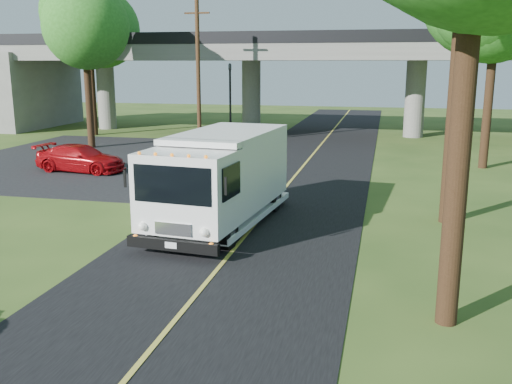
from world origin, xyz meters
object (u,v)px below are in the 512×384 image
(tree_left_far, at_px, (90,31))
(pedestrian, at_px, (175,151))
(utility_pole, at_px, (198,73))
(red_sedan, at_px, (81,158))
(tree_left_lot, at_px, (85,17))
(traffic_signal, at_px, (230,95))
(step_van, at_px, (221,176))

(tree_left_far, bearing_deg, pedestrian, -46.58)
(utility_pole, relative_size, red_sedan, 1.99)
(tree_left_lot, xyz_separation_m, tree_left_far, (-3.00, 6.00, -0.45))
(traffic_signal, relative_size, tree_left_far, 0.53)
(step_van, distance_m, red_sedan, 12.19)
(tree_left_lot, distance_m, pedestrian, 11.26)
(utility_pole, height_order, step_van, utility_pole)
(utility_pole, distance_m, tree_left_lot, 7.43)
(tree_left_far, xyz_separation_m, pedestrian, (10.27, -10.86, -6.64))
(traffic_signal, height_order, tree_left_lot, tree_left_lot)
(utility_pole, bearing_deg, pedestrian, -82.07)
(tree_left_far, bearing_deg, utility_pole, -22.43)
(utility_pole, xyz_separation_m, tree_left_far, (-9.29, 3.84, 2.86))
(step_van, height_order, pedestrian, step_van)
(utility_pole, distance_m, pedestrian, 8.03)
(pedestrian, bearing_deg, utility_pole, -71.03)
(tree_left_far, xyz_separation_m, red_sedan, (6.28, -13.28, -6.79))
(tree_left_far, relative_size, step_van, 1.32)
(pedestrian, bearing_deg, step_van, 129.44)
(step_van, bearing_deg, tree_left_far, 132.61)
(traffic_signal, height_order, pedestrian, traffic_signal)
(red_sedan, distance_m, pedestrian, 4.67)
(traffic_signal, xyz_separation_m, tree_left_far, (-10.79, 1.84, 4.25))
(traffic_signal, xyz_separation_m, utility_pole, (-1.50, -2.00, 1.40))
(step_van, bearing_deg, red_sedan, 146.66)
(tree_left_lot, bearing_deg, step_van, -49.57)
(traffic_signal, distance_m, pedestrian, 9.35)
(utility_pole, distance_m, tree_left_far, 10.45)
(step_van, height_order, red_sedan, step_van)
(red_sedan, relative_size, pedestrian, 2.79)
(red_sedan, bearing_deg, utility_pole, -12.43)
(red_sedan, bearing_deg, tree_left_lot, 29.53)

